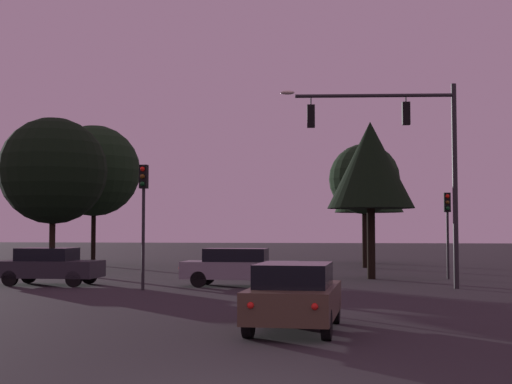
{
  "coord_description": "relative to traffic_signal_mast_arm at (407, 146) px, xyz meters",
  "views": [
    {
      "loc": [
        1.3,
        -9.51,
        2.28
      ],
      "look_at": [
        -1.92,
        18.13,
        3.77
      ],
      "focal_mm": 49.1,
      "sensor_mm": 36.0,
      "label": 1
    }
  ],
  "objects": [
    {
      "name": "tree_right_cluster",
      "position": [
        -1.19,
        5.02,
        -0.3
      ],
      "size": [
        4.02,
        4.02,
        7.3
      ],
      "color": "black",
      "rests_on": "ground"
    },
    {
      "name": "car_nearside_lane",
      "position": [
        -3.7,
        -11.8,
        -4.76
      ],
      "size": [
        2.1,
        4.14,
        1.52
      ],
      "color": "#473828",
      "rests_on": "ground"
    },
    {
      "name": "tree_center_horizon",
      "position": [
        -1.11,
        14.53,
        -0.28
      ],
      "size": [
        4.22,
        4.22,
        7.41
      ],
      "color": "black",
      "rests_on": "ground"
    },
    {
      "name": "traffic_signal_mast_arm",
      "position": [
        0.0,
        0.0,
        0.0
      ],
      "size": [
        6.87,
        0.74,
        7.99
      ],
      "color": "#232326",
      "rests_on": "ground"
    },
    {
      "name": "car_crossing_left",
      "position": [
        -14.48,
        -0.09,
        -4.76
      ],
      "size": [
        4.17,
        1.92,
        1.52
      ],
      "color": "#232328",
      "rests_on": "ground"
    },
    {
      "name": "traffic_light_corner_left",
      "position": [
        -10.03,
        -1.93,
        -2.22
      ],
      "size": [
        0.32,
        0.36,
        4.73
      ],
      "color": "#232326",
      "rests_on": "ground"
    },
    {
      "name": "tree_left_far",
      "position": [
        -18.12,
        15.2,
        0.46
      ],
      "size": [
        5.8,
        5.8,
        8.92
      ],
      "color": "black",
      "rests_on": "ground"
    },
    {
      "name": "car_crossing_right",
      "position": [
        -6.67,
        0.14,
        -4.76
      ],
      "size": [
        4.69,
        1.86,
        1.52
      ],
      "color": "gray",
      "rests_on": "ground"
    },
    {
      "name": "tree_lot_edge",
      "position": [
        -0.59,
        20.43,
        0.13
      ],
      "size": [
        4.66,
        4.66,
        7.97
      ],
      "color": "black",
      "rests_on": "ground"
    },
    {
      "name": "traffic_light_corner_right",
      "position": [
        2.33,
        5.44,
        -2.72
      ],
      "size": [
        0.31,
        0.35,
        3.98
      ],
      "color": "#232326",
      "rests_on": "ground"
    },
    {
      "name": "tree_behind_sign",
      "position": [
        -17.91,
        8.24,
        -0.13
      ],
      "size": [
        5.74,
        5.74,
        8.31
      ],
      "color": "black",
      "rests_on": "ground"
    },
    {
      "name": "ground_plane",
      "position": [
        -4.03,
        6.29,
        -5.56
      ],
      "size": [
        168.0,
        168.0,
        0.0
      ],
      "primitive_type": "plane",
      "color": "#262326",
      "rests_on": "ground"
    }
  ]
}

